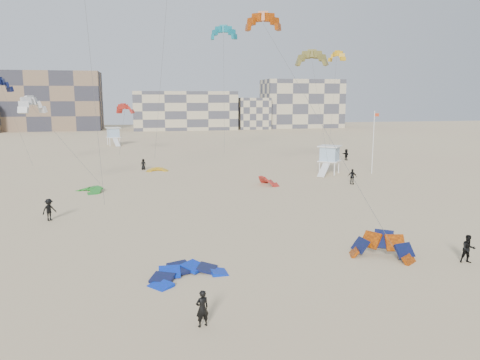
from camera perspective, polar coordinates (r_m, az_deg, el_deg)
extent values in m
plane|color=#CCBA89|center=(24.35, -4.03, -14.62)|extent=(320.00, 320.00, 0.00)
imported|color=black|center=(21.71, -4.63, -15.34)|extent=(0.73, 0.59, 1.71)
imported|color=black|center=(32.49, 26.06, -7.57)|extent=(1.00, 0.87, 1.78)
imported|color=black|center=(42.06, -22.24, -3.38)|extent=(1.37, 1.30, 1.86)
imported|color=black|center=(56.66, 13.54, 0.39)|extent=(1.11, 1.03, 1.84)
imported|color=black|center=(67.67, -11.70, 1.88)|extent=(0.79, 0.54, 1.56)
imported|color=black|center=(78.44, 12.81, 3.04)|extent=(0.68, 1.74, 1.83)
cylinder|color=#3F3F3F|center=(42.50, -17.39, 9.97)|extent=(1.08, 2.61, 18.86)
cylinder|color=#3F3F3F|center=(39.73, 8.68, 8.90)|extent=(1.94, 25.47, 16.88)
cylinder|color=#3F3F3F|center=(51.67, -20.30, 3.85)|extent=(6.15, 0.67, 8.27)
cylinder|color=#3F3F3F|center=(65.66, -9.63, 12.08)|extent=(2.12, 12.13, 23.28)
cylinder|color=#3F3F3F|center=(57.38, 9.82, 7.61)|extent=(0.72, 5.42, 13.73)
cylinder|color=#3F3F3F|center=(81.08, 11.24, 8.97)|extent=(1.82, 2.33, 15.80)
cylinder|color=#3F3F3F|center=(70.34, -25.53, 5.95)|extent=(3.76, 2.14, 10.64)
cylinder|color=#3F3F3F|center=(77.05, -1.96, 10.36)|extent=(0.16, 1.39, 19.15)
cylinder|color=#3F3F3F|center=(82.41, -14.16, 5.82)|extent=(0.87, 8.95, 7.02)
cube|color=white|center=(63.91, 10.83, 2.30)|extent=(3.64, 3.64, 0.13)
cube|color=#99B7D1|center=(63.78, 10.86, 3.18)|extent=(2.99, 2.99, 1.85)
cube|color=white|center=(63.67, 10.89, 4.07)|extent=(3.77, 3.77, 0.15)
cube|color=white|center=(61.75, 11.68, 1.16)|extent=(2.36, 2.63, 1.53)
cube|color=white|center=(103.70, -15.17, 5.06)|extent=(3.27, 3.27, 0.13)
cube|color=#99B7D1|center=(103.62, -15.19, 5.61)|extent=(2.69, 2.69, 1.87)
cube|color=white|center=(103.55, -15.22, 6.17)|extent=(3.39, 3.39, 0.15)
cube|color=white|center=(101.26, -15.23, 4.42)|extent=(1.67, 2.82, 1.55)
cylinder|color=white|center=(64.88, 15.92, 4.40)|extent=(0.10, 0.10, 8.39)
cube|color=red|center=(64.79, 16.33, 7.63)|extent=(0.63, 0.02, 0.42)
cube|color=#7A6049|center=(158.32, -21.69, 8.93)|extent=(28.00, 14.00, 18.00)
cube|color=#BDAF8B|center=(152.55, -6.78, 8.42)|extent=(32.00, 16.00, 12.00)
cube|color=#BDAF8B|center=(162.77, 7.50, 9.21)|extent=(26.00, 14.00, 16.00)
cube|color=#BDAF8B|center=(154.02, 1.56, 8.13)|extent=(10.00, 10.00, 10.00)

